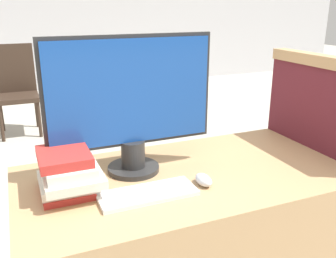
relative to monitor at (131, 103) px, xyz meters
The scene contains 8 objects.
wall_back 5.28m from the monitor, 88.02° to the left, with size 12.00×0.06×2.80m.
desk 0.69m from the monitor, 30.83° to the right, with size 1.30×0.68×0.74m.
carrel_divider 0.97m from the monitor, ahead, with size 0.07×0.68×1.17m.
monitor is the anchor object (origin of this frame).
keyboard 0.35m from the monitor, 95.05° to the right, with size 0.34×0.13×0.02m.
mouse 0.40m from the monitor, 47.70° to the right, with size 0.05×0.09×0.04m.
book_stack 0.35m from the monitor, 163.25° to the right, with size 0.21×0.28×0.15m.
far_chair 3.12m from the monitor, 97.09° to the left, with size 0.44×0.44×0.97m.
Camera 1 is at (-0.59, -0.88, 1.38)m, focal length 40.00 mm.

